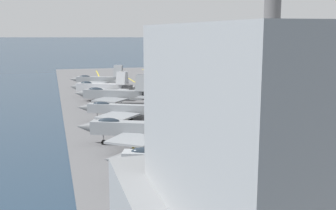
{
  "coord_description": "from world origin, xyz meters",
  "views": [
    {
      "loc": [
        -81.73,
        24.05,
        15.8
      ],
      "look_at": [
        -11.57,
        4.66,
        2.9
      ],
      "focal_mm": 45.0,
      "sensor_mm": 36.0,
      "label": 1
    }
  ],
  "objects_px": {
    "crew_blue_vest": "(218,99)",
    "crew_green_vest": "(286,133)",
    "crew_purple_vest": "(233,95)",
    "crew_red_vest": "(172,103)",
    "parked_jet_fifth": "(101,88)",
    "parked_jet_fourth": "(115,94)",
    "parked_jet_third": "(125,109)",
    "parked_jet_sixth": "(100,80)",
    "parked_jet_nearest": "(181,161)",
    "parked_jet_second": "(139,129)"
  },
  "relations": [
    {
      "from": "crew_blue_vest",
      "to": "crew_purple_vest",
      "type": "bearing_deg",
      "value": -47.74
    },
    {
      "from": "crew_purple_vest",
      "to": "parked_jet_third",
      "type": "bearing_deg",
      "value": 122.99
    },
    {
      "from": "parked_jet_nearest",
      "to": "parked_jet_third",
      "type": "height_order",
      "value": "parked_jet_nearest"
    },
    {
      "from": "parked_jet_fourth",
      "to": "crew_green_vest",
      "type": "xyz_separation_m",
      "value": [
        -31.62,
        -19.69,
        -1.76
      ]
    },
    {
      "from": "crew_red_vest",
      "to": "parked_jet_fifth",
      "type": "bearing_deg",
      "value": 37.47
    },
    {
      "from": "parked_jet_fourth",
      "to": "crew_green_vest",
      "type": "bearing_deg",
      "value": -148.08
    },
    {
      "from": "parked_jet_nearest",
      "to": "parked_jet_third",
      "type": "relative_size",
      "value": 0.96
    },
    {
      "from": "crew_green_vest",
      "to": "crew_blue_vest",
      "type": "relative_size",
      "value": 1.03
    },
    {
      "from": "parked_jet_fifth",
      "to": "parked_jet_sixth",
      "type": "xyz_separation_m",
      "value": [
        15.71,
        -1.39,
        0.11
      ]
    },
    {
      "from": "crew_blue_vest",
      "to": "crew_green_vest",
      "type": "bearing_deg",
      "value": 176.23
    },
    {
      "from": "crew_red_vest",
      "to": "crew_purple_vest",
      "type": "relative_size",
      "value": 1.02
    },
    {
      "from": "parked_jet_nearest",
      "to": "parked_jet_third",
      "type": "distance_m",
      "value": 30.36
    },
    {
      "from": "parked_jet_nearest",
      "to": "crew_purple_vest",
      "type": "relative_size",
      "value": 8.77
    },
    {
      "from": "parked_jet_second",
      "to": "crew_red_vest",
      "type": "xyz_separation_m",
      "value": [
        26.58,
        -12.38,
        -1.38
      ]
    },
    {
      "from": "crew_red_vest",
      "to": "crew_purple_vest",
      "type": "height_order",
      "value": "crew_red_vest"
    },
    {
      "from": "parked_jet_sixth",
      "to": "crew_green_vest",
      "type": "distance_m",
      "value": 64.33
    },
    {
      "from": "parked_jet_fifth",
      "to": "crew_red_vest",
      "type": "bearing_deg",
      "value": -142.53
    },
    {
      "from": "parked_jet_nearest",
      "to": "crew_red_vest",
      "type": "height_order",
      "value": "parked_jet_nearest"
    },
    {
      "from": "parked_jet_second",
      "to": "crew_green_vest",
      "type": "distance_m",
      "value": 21.02
    },
    {
      "from": "crew_green_vest",
      "to": "crew_blue_vest",
      "type": "bearing_deg",
      "value": -3.77
    },
    {
      "from": "parked_jet_second",
      "to": "parked_jet_sixth",
      "type": "distance_m",
      "value": 58.62
    },
    {
      "from": "parked_jet_fifth",
      "to": "crew_red_vest",
      "type": "height_order",
      "value": "parked_jet_fifth"
    },
    {
      "from": "parked_jet_third",
      "to": "parked_jet_sixth",
      "type": "height_order",
      "value": "parked_jet_sixth"
    },
    {
      "from": "parked_jet_third",
      "to": "crew_purple_vest",
      "type": "xyz_separation_m",
      "value": [
        18.08,
        -27.85,
        -1.37
      ]
    },
    {
      "from": "crew_green_vest",
      "to": "crew_purple_vest",
      "type": "relative_size",
      "value": 1.05
    },
    {
      "from": "parked_jet_nearest",
      "to": "crew_blue_vest",
      "type": "distance_m",
      "value": 48.42
    },
    {
      "from": "parked_jet_second",
      "to": "crew_red_vest",
      "type": "height_order",
      "value": "parked_jet_second"
    },
    {
      "from": "crew_red_vest",
      "to": "crew_purple_vest",
      "type": "xyz_separation_m",
      "value": [
        6.37,
        -16.09,
        -0.02
      ]
    },
    {
      "from": "parked_jet_nearest",
      "to": "crew_blue_vest",
      "type": "height_order",
      "value": "parked_jet_nearest"
    },
    {
      "from": "parked_jet_fourth",
      "to": "parked_jet_third",
      "type": "bearing_deg",
      "value": 177.98
    },
    {
      "from": "parked_jet_second",
      "to": "parked_jet_fifth",
      "type": "height_order",
      "value": "parked_jet_second"
    },
    {
      "from": "parked_jet_third",
      "to": "parked_jet_fifth",
      "type": "relative_size",
      "value": 1.05
    },
    {
      "from": "parked_jet_nearest",
      "to": "crew_purple_vest",
      "type": "xyz_separation_m",
      "value": [
        48.44,
        -27.27,
        -1.48
      ]
    },
    {
      "from": "crew_red_vest",
      "to": "crew_green_vest",
      "type": "bearing_deg",
      "value": -163.92
    },
    {
      "from": "parked_jet_second",
      "to": "parked_jet_third",
      "type": "relative_size",
      "value": 1.05
    },
    {
      "from": "crew_purple_vest",
      "to": "crew_blue_vest",
      "type": "bearing_deg",
      "value": 132.26
    },
    {
      "from": "parked_jet_third",
      "to": "parked_jet_nearest",
      "type": "bearing_deg",
      "value": -178.91
    },
    {
      "from": "crew_purple_vest",
      "to": "parked_jet_fifth",
      "type": "bearing_deg",
      "value": 70.82
    },
    {
      "from": "parked_jet_third",
      "to": "parked_jet_sixth",
      "type": "distance_m",
      "value": 43.75
    },
    {
      "from": "parked_jet_third",
      "to": "crew_red_vest",
      "type": "xyz_separation_m",
      "value": [
        11.72,
        -11.76,
        -1.35
      ]
    },
    {
      "from": "parked_jet_third",
      "to": "crew_green_vest",
      "type": "height_order",
      "value": "parked_jet_third"
    },
    {
      "from": "parked_jet_fourth",
      "to": "crew_purple_vest",
      "type": "distance_m",
      "value": 27.71
    },
    {
      "from": "parked_jet_sixth",
      "to": "crew_red_vest",
      "type": "relative_size",
      "value": 8.79
    },
    {
      "from": "crew_blue_vest",
      "to": "parked_jet_fifth",
      "type": "bearing_deg",
      "value": 56.67
    },
    {
      "from": "parked_jet_nearest",
      "to": "crew_purple_vest",
      "type": "height_order",
      "value": "parked_jet_nearest"
    },
    {
      "from": "parked_jet_sixth",
      "to": "crew_blue_vest",
      "type": "relative_size",
      "value": 8.87
    },
    {
      "from": "parked_jet_second",
      "to": "parked_jet_third",
      "type": "xyz_separation_m",
      "value": [
        14.86,
        -0.61,
        -0.03
      ]
    },
    {
      "from": "parked_jet_second",
      "to": "parked_jet_fifth",
      "type": "relative_size",
      "value": 1.1
    },
    {
      "from": "parked_jet_second",
      "to": "parked_jet_fourth",
      "type": "distance_m",
      "value": 28.98
    },
    {
      "from": "parked_jet_second",
      "to": "crew_purple_vest",
      "type": "xyz_separation_m",
      "value": [
        32.95,
        -28.47,
        -1.4
      ]
    }
  ]
}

